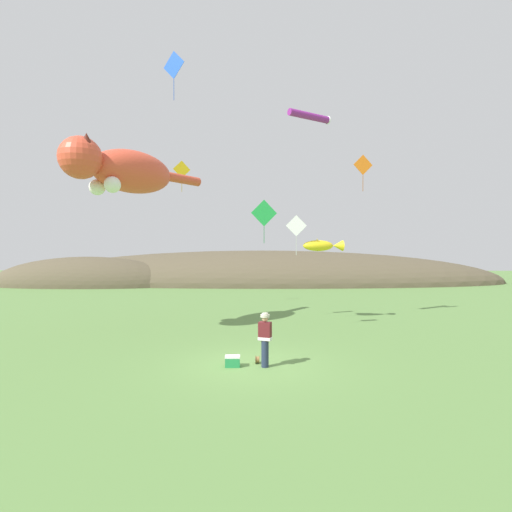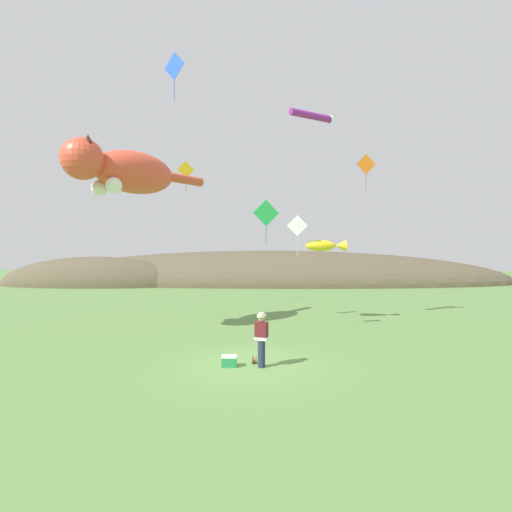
{
  "view_description": "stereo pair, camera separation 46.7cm",
  "coord_description": "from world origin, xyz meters",
  "px_view_note": "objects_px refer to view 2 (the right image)",
  "views": [
    {
      "loc": [
        0.25,
        -13.21,
        3.84
      ],
      "look_at": [
        0.0,
        4.0,
        3.57
      ],
      "focal_mm": 28.0,
      "sensor_mm": 36.0,
      "label": 1
    },
    {
      "loc": [
        0.72,
        -13.2,
        3.84
      ],
      "look_at": [
        0.0,
        4.0,
        3.57
      ],
      "focal_mm": 28.0,
      "sensor_mm": 36.0,
      "label": 2
    }
  ],
  "objects_px": {
    "kite_spool": "(254,360)",
    "kite_diamond_green": "(266,213)",
    "kite_tube_streamer": "(312,116)",
    "kite_fish_windsock": "(325,246)",
    "kite_diamond_white": "(297,226)",
    "kite_diamond_orange": "(366,165)",
    "kite_diamond_blue": "(174,66)",
    "kite_giant_cat": "(124,171)",
    "picnic_cooler": "(229,361)",
    "festival_attendant": "(261,338)",
    "kite_diamond_gold": "(186,170)"
  },
  "relations": [
    {
      "from": "kite_diamond_orange",
      "to": "picnic_cooler",
      "type": "bearing_deg",
      "value": -125.73
    },
    {
      "from": "kite_diamond_blue",
      "to": "kite_fish_windsock",
      "type": "bearing_deg",
      "value": 31.36
    },
    {
      "from": "kite_diamond_blue",
      "to": "kite_diamond_gold",
      "type": "bearing_deg",
      "value": 99.35
    },
    {
      "from": "festival_attendant",
      "to": "kite_fish_windsock",
      "type": "bearing_deg",
      "value": 69.44
    },
    {
      "from": "kite_diamond_white",
      "to": "kite_diamond_orange",
      "type": "relative_size",
      "value": 0.94
    },
    {
      "from": "kite_tube_streamer",
      "to": "kite_diamond_blue",
      "type": "relative_size",
      "value": 1.12
    },
    {
      "from": "kite_tube_streamer",
      "to": "kite_spool",
      "type": "bearing_deg",
      "value": -110.08
    },
    {
      "from": "festival_attendant",
      "to": "kite_diamond_white",
      "type": "xyz_separation_m",
      "value": [
        1.52,
        5.85,
        4.0
      ]
    },
    {
      "from": "kite_diamond_blue",
      "to": "kite_diamond_green",
      "type": "bearing_deg",
      "value": 47.15
    },
    {
      "from": "kite_fish_windsock",
      "to": "kite_diamond_blue",
      "type": "xyz_separation_m",
      "value": [
        -7.01,
        -4.27,
        7.66
      ]
    },
    {
      "from": "kite_spool",
      "to": "kite_diamond_gold",
      "type": "bearing_deg",
      "value": 111.9
    },
    {
      "from": "kite_tube_streamer",
      "to": "kite_diamond_green",
      "type": "xyz_separation_m",
      "value": [
        -2.33,
        0.77,
        -4.88
      ]
    },
    {
      "from": "kite_fish_windsock",
      "to": "kite_diamond_white",
      "type": "bearing_deg",
      "value": -122.61
    },
    {
      "from": "picnic_cooler",
      "to": "kite_diamond_orange",
      "type": "xyz_separation_m",
      "value": [
        6.53,
        9.08,
        8.31
      ]
    },
    {
      "from": "kite_spool",
      "to": "kite_tube_streamer",
      "type": "distance_m",
      "value": 12.97
    },
    {
      "from": "kite_diamond_white",
      "to": "festival_attendant",
      "type": "bearing_deg",
      "value": -104.58
    },
    {
      "from": "kite_diamond_green",
      "to": "kite_diamond_orange",
      "type": "distance_m",
      "value": 6.14
    },
    {
      "from": "kite_diamond_green",
      "to": "kite_tube_streamer",
      "type": "bearing_deg",
      "value": -18.3
    },
    {
      "from": "kite_giant_cat",
      "to": "kite_diamond_orange",
      "type": "xyz_separation_m",
      "value": [
        11.98,
        3.83,
        1.0
      ]
    },
    {
      "from": "kite_diamond_green",
      "to": "kite_diamond_gold",
      "type": "distance_m",
      "value": 7.91
    },
    {
      "from": "kite_giant_cat",
      "to": "kite_tube_streamer",
      "type": "height_order",
      "value": "kite_tube_streamer"
    },
    {
      "from": "kite_diamond_white",
      "to": "kite_diamond_blue",
      "type": "distance_m",
      "value": 8.83
    },
    {
      "from": "kite_fish_windsock",
      "to": "kite_diamond_orange",
      "type": "xyz_separation_m",
      "value": [
        2.32,
        0.72,
        4.43
      ]
    },
    {
      "from": "kite_giant_cat",
      "to": "kite_diamond_orange",
      "type": "bearing_deg",
      "value": 17.74
    },
    {
      "from": "picnic_cooler",
      "to": "kite_giant_cat",
      "type": "relative_size",
      "value": 0.08
    },
    {
      "from": "kite_fish_windsock",
      "to": "festival_attendant",
      "type": "bearing_deg",
      "value": -110.56
    },
    {
      "from": "picnic_cooler",
      "to": "kite_diamond_white",
      "type": "distance_m",
      "value": 7.95
    },
    {
      "from": "festival_attendant",
      "to": "kite_fish_windsock",
      "type": "height_order",
      "value": "kite_fish_windsock"
    },
    {
      "from": "festival_attendant",
      "to": "kite_spool",
      "type": "xyz_separation_m",
      "value": [
        -0.25,
        0.41,
        -0.82
      ]
    },
    {
      "from": "kite_spool",
      "to": "kite_tube_streamer",
      "type": "xyz_separation_m",
      "value": [
        2.6,
        7.11,
        10.53
      ]
    },
    {
      "from": "picnic_cooler",
      "to": "kite_diamond_orange",
      "type": "bearing_deg",
      "value": 54.27
    },
    {
      "from": "kite_diamond_green",
      "to": "kite_spool",
      "type": "bearing_deg",
      "value": -91.93
    },
    {
      "from": "picnic_cooler",
      "to": "kite_tube_streamer",
      "type": "bearing_deg",
      "value": 65.52
    },
    {
      "from": "festival_attendant",
      "to": "kite_diamond_orange",
      "type": "bearing_deg",
      "value": 59.03
    },
    {
      "from": "kite_spool",
      "to": "kite_fish_windsock",
      "type": "distance_m",
      "value": 9.51
    },
    {
      "from": "kite_giant_cat",
      "to": "kite_diamond_green",
      "type": "height_order",
      "value": "kite_giant_cat"
    },
    {
      "from": "picnic_cooler",
      "to": "kite_giant_cat",
      "type": "bearing_deg",
      "value": 136.07
    },
    {
      "from": "kite_spool",
      "to": "kite_diamond_orange",
      "type": "distance_m",
      "value": 13.35
    },
    {
      "from": "kite_giant_cat",
      "to": "kite_fish_windsock",
      "type": "xyz_separation_m",
      "value": [
        9.66,
        3.11,
        -3.43
      ]
    },
    {
      "from": "kite_diamond_green",
      "to": "kite_fish_windsock",
      "type": "bearing_deg",
      "value": 1.63
    },
    {
      "from": "kite_diamond_green",
      "to": "kite_diamond_blue",
      "type": "bearing_deg",
      "value": -132.85
    },
    {
      "from": "picnic_cooler",
      "to": "kite_diamond_white",
      "type": "relative_size",
      "value": 0.27
    },
    {
      "from": "picnic_cooler",
      "to": "kite_tube_streamer",
      "type": "relative_size",
      "value": 0.21
    },
    {
      "from": "picnic_cooler",
      "to": "kite_diamond_white",
      "type": "bearing_deg",
      "value": 66.03
    },
    {
      "from": "kite_diamond_orange",
      "to": "kite_diamond_blue",
      "type": "bearing_deg",
      "value": -151.83
    },
    {
      "from": "kite_spool",
      "to": "kite_diamond_green",
      "type": "bearing_deg",
      "value": 88.07
    },
    {
      "from": "kite_diamond_orange",
      "to": "kite_diamond_gold",
      "type": "xyz_separation_m",
      "value": [
        -10.81,
        3.97,
        0.58
      ]
    },
    {
      "from": "kite_diamond_white",
      "to": "picnic_cooler",
      "type": "bearing_deg",
      "value": -113.97
    },
    {
      "from": "kite_diamond_gold",
      "to": "kite_giant_cat",
      "type": "bearing_deg",
      "value": -98.49
    },
    {
      "from": "kite_fish_windsock",
      "to": "kite_diamond_gold",
      "type": "relative_size",
      "value": 1.1
    }
  ]
}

